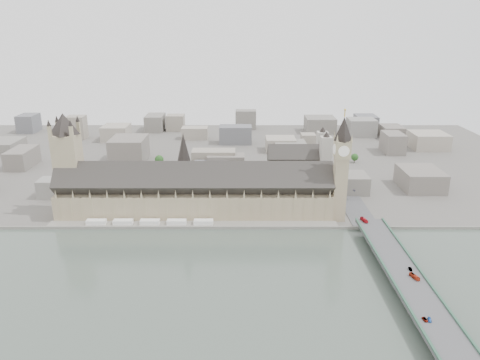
{
  "coord_description": "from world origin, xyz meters",
  "views": [
    {
      "loc": [
        44.23,
        -407.38,
        179.5
      ],
      "look_at": [
        44.08,
        36.05,
        30.78
      ],
      "focal_mm": 35.0,
      "sensor_mm": 36.0,
      "label": 1
    }
  ],
  "objects_px": {
    "car_approach": "(354,191)",
    "elizabeth_tower": "(341,162)",
    "car_blue": "(430,320)",
    "car_silver": "(410,269)",
    "red_bus_north": "(364,220)",
    "red_bus_south": "(414,276)",
    "car_grey": "(425,319)",
    "palace_of_westminster": "(195,193)",
    "victoria_tower": "(68,159)",
    "westminster_abbey": "(299,168)",
    "westminster_bridge": "(393,263)"
  },
  "relations": [
    {
      "from": "westminster_bridge",
      "to": "car_blue",
      "type": "distance_m",
      "value": 81.25
    },
    {
      "from": "car_approach",
      "to": "car_blue",
      "type": "bearing_deg",
      "value": -98.46
    },
    {
      "from": "palace_of_westminster",
      "to": "car_silver",
      "type": "distance_m",
      "value": 210.58
    },
    {
      "from": "elizabeth_tower",
      "to": "car_grey",
      "type": "xyz_separation_m",
      "value": [
        17.29,
        -176.2,
        -47.15
      ]
    },
    {
      "from": "red_bus_south",
      "to": "westminster_bridge",
      "type": "bearing_deg",
      "value": 79.61
    },
    {
      "from": "red_bus_south",
      "to": "victoria_tower",
      "type": "bearing_deg",
      "value": 135.16
    },
    {
      "from": "red_bus_north",
      "to": "red_bus_south",
      "type": "distance_m",
      "value": 99.57
    },
    {
      "from": "palace_of_westminster",
      "to": "red_bus_north",
      "type": "bearing_deg",
      "value": -14.3
    },
    {
      "from": "palace_of_westminster",
      "to": "victoria_tower",
      "type": "distance_m",
      "value": 126.41
    },
    {
      "from": "car_approach",
      "to": "elizabeth_tower",
      "type": "bearing_deg",
      "value": -124.59
    },
    {
      "from": "car_blue",
      "to": "car_approach",
      "type": "height_order",
      "value": "car_blue"
    },
    {
      "from": "car_approach",
      "to": "car_silver",
      "type": "bearing_deg",
      "value": -95.92
    },
    {
      "from": "red_bus_north",
      "to": "car_grey",
      "type": "distance_m",
      "value": 148.15
    },
    {
      "from": "car_silver",
      "to": "car_grey",
      "type": "bearing_deg",
      "value": -98.2
    },
    {
      "from": "victoria_tower",
      "to": "car_approach",
      "type": "bearing_deg",
      "value": 6.74
    },
    {
      "from": "red_bus_north",
      "to": "red_bus_south",
      "type": "xyz_separation_m",
      "value": [
        10.36,
        -99.03,
        -0.14
      ]
    },
    {
      "from": "westminster_abbey",
      "to": "car_grey",
      "type": "xyz_separation_m",
      "value": [
        44.36,
        -263.2,
        -14.14
      ]
    },
    {
      "from": "westminster_abbey",
      "to": "red_bus_south",
      "type": "height_order",
      "value": "westminster_abbey"
    },
    {
      "from": "westminster_abbey",
      "to": "car_approach",
      "type": "relative_size",
      "value": 14.42
    },
    {
      "from": "red_bus_north",
      "to": "car_approach",
      "type": "height_order",
      "value": "red_bus_north"
    },
    {
      "from": "palace_of_westminster",
      "to": "westminster_abbey",
      "type": "xyz_separation_m",
      "value": [
        110.92,
        75.3,
        2.38
      ]
    },
    {
      "from": "westminster_abbey",
      "to": "red_bus_north",
      "type": "relative_size",
      "value": 6.44
    },
    {
      "from": "red_bus_south",
      "to": "elizabeth_tower",
      "type": "bearing_deg",
      "value": 84.43
    },
    {
      "from": "car_grey",
      "to": "car_approach",
      "type": "bearing_deg",
      "value": 81.96
    },
    {
      "from": "car_blue",
      "to": "car_silver",
      "type": "relative_size",
      "value": 0.97
    },
    {
      "from": "elizabeth_tower",
      "to": "car_blue",
      "type": "bearing_deg",
      "value": -83.55
    },
    {
      "from": "car_blue",
      "to": "car_silver",
      "type": "bearing_deg",
      "value": 95.0
    },
    {
      "from": "car_approach",
      "to": "westminster_bridge",
      "type": "bearing_deg",
      "value": -97.95
    },
    {
      "from": "westminster_abbey",
      "to": "red_bus_south",
      "type": "relative_size",
      "value": 7.14
    },
    {
      "from": "westminster_abbey",
      "to": "car_blue",
      "type": "relative_size",
      "value": 14.08
    },
    {
      "from": "victoria_tower",
      "to": "car_grey",
      "type": "relative_size",
      "value": 20.19
    },
    {
      "from": "red_bus_north",
      "to": "car_silver",
      "type": "height_order",
      "value": "red_bus_north"
    },
    {
      "from": "elizabeth_tower",
      "to": "car_silver",
      "type": "height_order",
      "value": "elizabeth_tower"
    },
    {
      "from": "car_silver",
      "to": "red_bus_north",
      "type": "bearing_deg",
      "value": 100.6
    },
    {
      "from": "elizabeth_tower",
      "to": "red_bus_south",
      "type": "distance_m",
      "value": 138.25
    },
    {
      "from": "red_bus_north",
      "to": "elizabeth_tower",
      "type": "bearing_deg",
      "value": 108.25
    },
    {
      "from": "car_silver",
      "to": "car_grey",
      "type": "xyz_separation_m",
      "value": [
        -12.14,
        -60.72,
        -0.13
      ]
    },
    {
      "from": "westminster_bridge",
      "to": "westminster_abbey",
      "type": "distance_m",
      "value": 190.56
    },
    {
      "from": "palace_of_westminster",
      "to": "red_bus_south",
      "type": "height_order",
      "value": "palace_of_westminster"
    },
    {
      "from": "elizabeth_tower",
      "to": "victoria_tower",
      "type": "relative_size",
      "value": 1.07
    },
    {
      "from": "palace_of_westminster",
      "to": "westminster_abbey",
      "type": "distance_m",
      "value": 134.09
    },
    {
      "from": "car_blue",
      "to": "palace_of_westminster",
      "type": "bearing_deg",
      "value": 143.87
    },
    {
      "from": "westminster_bridge",
      "to": "red_bus_south",
      "type": "height_order",
      "value": "red_bus_south"
    },
    {
      "from": "palace_of_westminster",
      "to": "elizabeth_tower",
      "type": "height_order",
      "value": "elizabeth_tower"
    },
    {
      "from": "red_bus_south",
      "to": "car_approach",
      "type": "xyz_separation_m",
      "value": [
        -0.52,
        179.08,
        -0.64
      ]
    },
    {
      "from": "victoria_tower",
      "to": "westminster_abbey",
      "type": "relative_size",
      "value": 1.47
    },
    {
      "from": "car_grey",
      "to": "car_approach",
      "type": "height_order",
      "value": "car_grey"
    },
    {
      "from": "elizabeth_tower",
      "to": "car_approach",
      "type": "xyz_separation_m",
      "value": [
        27.77,
        52.0,
        -47.15
      ]
    },
    {
      "from": "car_grey",
      "to": "red_bus_south",
      "type": "bearing_deg",
      "value": 71.97
    },
    {
      "from": "westminster_bridge",
      "to": "palace_of_westminster",
      "type": "bearing_deg",
      "value": 146.51
    }
  ]
}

